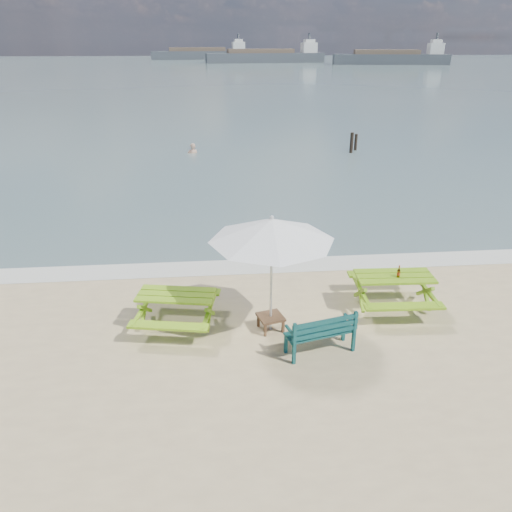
{
  "coord_description": "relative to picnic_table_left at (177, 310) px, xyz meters",
  "views": [
    {
      "loc": [
        -1.19,
        -7.0,
        5.41
      ],
      "look_at": [
        -0.25,
        3.0,
        1.0
      ],
      "focal_mm": 35.0,
      "sensor_mm": 36.0,
      "label": 1
    }
  ],
  "objects": [
    {
      "name": "park_bench",
      "position": [
        2.68,
        -1.18,
        -0.1
      ],
      "size": [
        1.37,
        0.75,
        0.8
      ],
      "color": "#0F4142",
      "rests_on": "ground"
    },
    {
      "name": "picnic_table_right",
      "position": [
        4.6,
        0.32,
        0.02
      ],
      "size": [
        1.7,
        1.88,
        0.78
      ],
      "color": "#73A418",
      "rests_on": "ground"
    },
    {
      "name": "mooring_pilings",
      "position": [
        8.13,
        16.21,
        0.02
      ],
      "size": [
        0.56,
        0.76,
        1.23
      ],
      "color": "black",
      "rests_on": "ground"
    },
    {
      "name": "side_table",
      "position": [
        1.87,
        -0.33,
        -0.19
      ],
      "size": [
        0.59,
        0.59,
        0.31
      ],
      "color": "brown",
      "rests_on": "ground"
    },
    {
      "name": "foam_strip",
      "position": [
        1.96,
        2.7,
        -0.34
      ],
      "size": [
        22.0,
        0.9,
        0.01
      ],
      "primitive_type": "cube",
      "color": "silver",
      "rests_on": "ground"
    },
    {
      "name": "patio_umbrella",
      "position": [
        1.87,
        -0.33,
        1.8
      ],
      "size": [
        2.93,
        2.93,
        2.37
      ],
      "color": "silver",
      "rests_on": "ground"
    },
    {
      "name": "swimmer",
      "position": [
        -0.08,
        16.69,
        -0.64
      ],
      "size": [
        0.63,
        0.47,
        1.56
      ],
      "color": "tan",
      "rests_on": "ground"
    },
    {
      "name": "beer_bottle",
      "position": [
        4.64,
        0.24,
        0.51
      ],
      "size": [
        0.07,
        0.07,
        0.26
      ],
      "color": "brown",
      "rests_on": "picnic_table_right"
    },
    {
      "name": "cargo_ships",
      "position": [
        54.27,
        119.18,
        0.83
      ],
      "size": [
        145.26,
        36.89,
        4.4
      ],
      "color": "#3B4046",
      "rests_on": "ground"
    },
    {
      "name": "sea",
      "position": [
        1.96,
        83.1,
        -0.35
      ],
      "size": [
        300.0,
        300.0,
        0.0
      ],
      "primitive_type": "plane",
      "color": "slate",
      "rests_on": "ground"
    },
    {
      "name": "picnic_table_left",
      "position": [
        0.0,
        0.0,
        0.0
      ],
      "size": [
        1.81,
        1.95,
        0.73
      ],
      "color": "#80B41B",
      "rests_on": "ground"
    }
  ]
}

